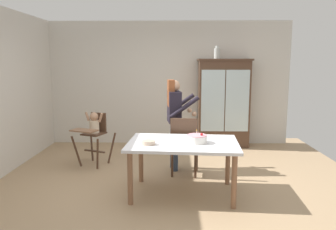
{
  "coord_description": "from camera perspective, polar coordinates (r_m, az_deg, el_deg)",
  "views": [
    {
      "loc": [
        0.15,
        -4.68,
        1.82
      ],
      "look_at": [
        0.04,
        0.7,
        0.95
      ],
      "focal_mm": 35.14,
      "sensor_mm": 36.0,
      "label": 1
    }
  ],
  "objects": [
    {
      "name": "ground_plane",
      "position": [
        5.03,
        -0.6,
        -12.05
      ],
      "size": [
        6.24,
        6.24,
        0.0
      ],
      "primitive_type": "plane",
      "color": "tan"
    },
    {
      "name": "birthday_cake",
      "position": [
        4.46,
        5.0,
        -4.14
      ],
      "size": [
        0.28,
        0.28,
        0.19
      ],
      "color": "white",
      "rests_on": "dining_table"
    },
    {
      "name": "serving_bowl",
      "position": [
        4.36,
        -3.4,
        -4.8
      ],
      "size": [
        0.18,
        0.18,
        0.05
      ],
      "primitive_type": "cylinder",
      "color": "#C6AD93",
      "rests_on": "dining_table"
    },
    {
      "name": "adult_person",
      "position": [
        5.5,
        1.16,
        0.27
      ],
      "size": [
        0.55,
        0.54,
        1.53
      ],
      "rotation": [
        0.0,
        0.0,
        1.71
      ],
      "color": "#33425B",
      "rests_on": "ground_plane"
    },
    {
      "name": "wall_back",
      "position": [
        7.33,
        0.02,
        5.51
      ],
      "size": [
        5.32,
        0.06,
        2.7
      ],
      "primitive_type": "cube",
      "color": "beige",
      "rests_on": "ground_plane"
    },
    {
      "name": "dining_chair_far_side",
      "position": [
        5.25,
        2.86,
        -4.75
      ],
      "size": [
        0.49,
        0.49,
        0.96
      ],
      "rotation": [
        0.0,
        0.0,
        3.02
      ],
      "color": "#4C3323",
      "rests_on": "ground_plane"
    },
    {
      "name": "china_cabinet",
      "position": [
        7.18,
        9.6,
        2.09
      ],
      "size": [
        1.14,
        0.48,
        1.89
      ],
      "color": "#4C3323",
      "rests_on": "ground_plane"
    },
    {
      "name": "high_chair_with_toddler",
      "position": [
        5.93,
        -12.73,
        -2.38
      ],
      "size": [
        0.75,
        0.82,
        0.95
      ],
      "rotation": [
        0.0,
        0.0,
        -0.38
      ],
      "color": "#4C3323",
      "rests_on": "ground_plane"
    },
    {
      "name": "dining_table",
      "position": [
        4.53,
        2.61,
        -5.78
      ],
      "size": [
        1.56,
        1.1,
        0.74
      ],
      "color": "silver",
      "rests_on": "ground_plane"
    },
    {
      "name": "ceramic_vase",
      "position": [
        7.11,
        8.51,
        10.58
      ],
      "size": [
        0.13,
        0.13,
        0.27
      ],
      "color": "#B2B7B2",
      "rests_on": "china_cabinet"
    }
  ]
}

